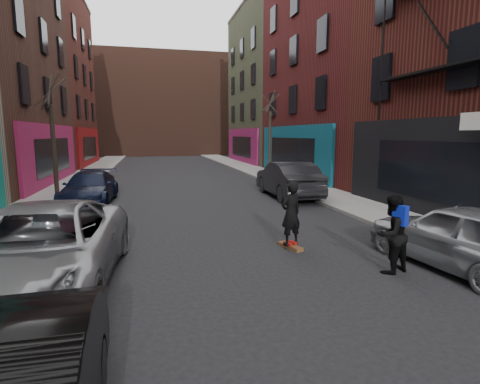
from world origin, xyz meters
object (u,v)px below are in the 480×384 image
tree_right_far (270,126)px  pedestrian (392,234)px  parked_right_far (462,236)px  skateboard (290,246)px  tree_left_far (52,124)px  skateboarder (291,213)px  parked_right_end (288,179)px  parked_left_far (39,250)px  parked_left_end (90,188)px

tree_right_far → pedestrian: (-3.20, -18.13, -2.69)m
parked_right_far → skateboard: bearing=-43.4°
tree_left_far → pedestrian: 15.43m
skateboarder → pedestrian: skateboarder is taller
parked_right_far → parked_right_end: size_ratio=0.85×
tree_left_far → parked_left_far: size_ratio=1.11×
tree_right_far → skateboard: tree_right_far is taller
parked_left_far → parked_right_far: bearing=-2.7°
skateboard → skateboarder: (0.00, 0.00, 0.88)m
parked_left_end → parked_right_end: (8.82, -0.31, 0.16)m
parked_left_end → parked_right_far: size_ratio=1.07×
tree_right_far → parked_right_far: bearing=-95.0°
tree_right_far → parked_left_far: size_ratio=1.17×
parked_left_end → pedestrian: size_ratio=2.80×
tree_left_far → parked_left_far: bearing=-79.1°
tree_left_far → parked_left_end: size_ratio=1.39×
tree_right_far → parked_left_far: 20.43m
skateboard → tree_right_far: bearing=56.1°
tree_left_far → tree_right_far: bearing=25.8°
skateboarder → tree_left_far: bearing=-70.1°
tree_left_far → skateboard: bearing=-52.4°
tree_left_far → parked_left_far: (2.21, -11.50, -2.57)m
tree_right_far → pedestrian: size_ratio=4.07×
tree_left_far → pedestrian: size_ratio=3.89×
parked_left_end → skateboard: parked_left_end is taller
pedestrian → tree_left_far: bearing=-70.4°
parked_right_end → skateboarder: skateboarder is taller
tree_left_far → tree_right_far: size_ratio=0.96×
parked_left_far → skateboard: bearing=17.7°
parked_left_end → tree_right_far: bearing=40.4°
parked_left_far → pedestrian: pedestrian is taller
tree_right_far → parked_left_end: (-10.65, -8.06, -2.85)m
tree_left_far → pedestrian: tree_left_far is taller
parked_left_far → parked_left_end: (-0.46, 9.43, -0.13)m
tree_right_far → tree_left_far: bearing=-154.2°
skateboard → parked_left_end: bearing=109.2°
parked_left_far → parked_left_end: bearing=95.7°
tree_right_far → parked_left_far: (-10.19, -17.50, -2.72)m
tree_right_far → parked_left_far: tree_right_far is taller
parked_left_far → skateboarder: skateboarder is taller
tree_left_far → parked_right_far: (10.80, -12.34, -2.64)m
tree_left_far → skateboard: tree_left_far is taller
parked_left_end → parked_right_far: 13.69m
tree_right_far → skateboarder: tree_right_far is taller
pedestrian → parked_right_end: bearing=-115.6°
skateboard → parked_left_far: bearing=177.1°
tree_right_far → skateboarder: bearing=-106.2°
parked_right_far → skateboard: 3.89m
parked_left_end → skateboarder: size_ratio=2.83×
skateboard → pedestrian: bearing=-72.8°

